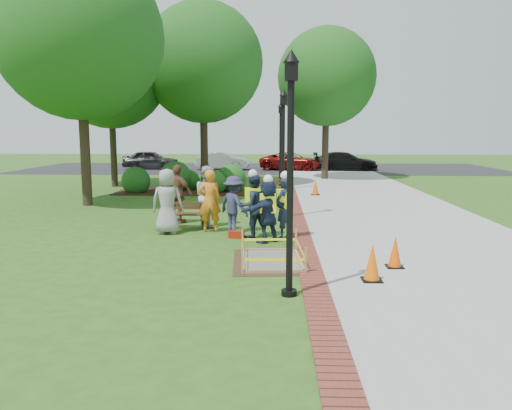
{
  "coord_description": "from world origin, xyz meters",
  "views": [
    {
      "loc": [
        0.99,
        -11.59,
        2.92
      ],
      "look_at": [
        0.5,
        1.2,
        1.0
      ],
      "focal_mm": 35.0,
      "sensor_mm": 36.0,
      "label": 1
    }
  ],
  "objects_px": {
    "cone_front": "(372,263)",
    "hivis_worker_c": "(253,204)",
    "hivis_worker_a": "(268,209)",
    "hivis_worker_b": "(285,205)",
    "bench_near": "(184,220)",
    "lamp_near": "(290,156)",
    "wet_concrete_pad": "(271,252)"
  },
  "relations": [
    {
      "from": "bench_near",
      "to": "lamp_near",
      "type": "height_order",
      "value": "lamp_near"
    },
    {
      "from": "hivis_worker_a",
      "to": "hivis_worker_c",
      "type": "distance_m",
      "value": 0.74
    },
    {
      "from": "lamp_near",
      "to": "hivis_worker_a",
      "type": "relative_size",
      "value": 2.39
    },
    {
      "from": "bench_near",
      "to": "hivis_worker_a",
      "type": "xyz_separation_m",
      "value": [
        2.56,
        -1.73,
        0.64
      ]
    },
    {
      "from": "hivis_worker_b",
      "to": "hivis_worker_c",
      "type": "relative_size",
      "value": 0.98
    },
    {
      "from": "wet_concrete_pad",
      "to": "bench_near",
      "type": "distance_m",
      "value": 4.59
    },
    {
      "from": "cone_front",
      "to": "lamp_near",
      "type": "bearing_deg",
      "value": -151.63
    },
    {
      "from": "hivis_worker_c",
      "to": "cone_front",
      "type": "bearing_deg",
      "value": -58.12
    },
    {
      "from": "cone_front",
      "to": "hivis_worker_a",
      "type": "xyz_separation_m",
      "value": [
        -2.07,
        3.41,
        0.53
      ]
    },
    {
      "from": "lamp_near",
      "to": "hivis_worker_a",
      "type": "bearing_deg",
      "value": 95.84
    },
    {
      "from": "wet_concrete_pad",
      "to": "lamp_near",
      "type": "xyz_separation_m",
      "value": [
        0.33,
        -2.29,
        2.25
      ]
    },
    {
      "from": "hivis_worker_b",
      "to": "lamp_near",
      "type": "bearing_deg",
      "value": -90.1
    },
    {
      "from": "hivis_worker_c",
      "to": "hivis_worker_a",
      "type": "bearing_deg",
      "value": -55.04
    },
    {
      "from": "lamp_near",
      "to": "hivis_worker_c",
      "type": "relative_size",
      "value": 2.27
    },
    {
      "from": "cone_front",
      "to": "hivis_worker_c",
      "type": "bearing_deg",
      "value": 121.88
    },
    {
      "from": "bench_near",
      "to": "lamp_near",
      "type": "bearing_deg",
      "value": -63.55
    },
    {
      "from": "hivis_worker_a",
      "to": "wet_concrete_pad",
      "type": "bearing_deg",
      "value": -86.94
    },
    {
      "from": "hivis_worker_a",
      "to": "hivis_worker_c",
      "type": "height_order",
      "value": "hivis_worker_c"
    },
    {
      "from": "bench_near",
      "to": "hivis_worker_c",
      "type": "relative_size",
      "value": 0.78
    },
    {
      "from": "wet_concrete_pad",
      "to": "hivis_worker_b",
      "type": "xyz_separation_m",
      "value": [
        0.34,
        2.49,
        0.68
      ]
    },
    {
      "from": "cone_front",
      "to": "hivis_worker_b",
      "type": "xyz_separation_m",
      "value": [
        -1.63,
        3.89,
        0.55
      ]
    },
    {
      "from": "cone_front",
      "to": "hivis_worker_a",
      "type": "height_order",
      "value": "hivis_worker_a"
    },
    {
      "from": "cone_front",
      "to": "lamp_near",
      "type": "xyz_separation_m",
      "value": [
        -1.63,
        -0.88,
        2.12
      ]
    },
    {
      "from": "wet_concrete_pad",
      "to": "hivis_worker_a",
      "type": "height_order",
      "value": "hivis_worker_a"
    },
    {
      "from": "lamp_near",
      "to": "bench_near",
      "type": "bearing_deg",
      "value": 116.45
    },
    {
      "from": "hivis_worker_a",
      "to": "hivis_worker_b",
      "type": "bearing_deg",
      "value": 47.41
    },
    {
      "from": "cone_front",
      "to": "hivis_worker_a",
      "type": "distance_m",
      "value": 4.02
    },
    {
      "from": "hivis_worker_c",
      "to": "lamp_near",
      "type": "bearing_deg",
      "value": -80.0
    },
    {
      "from": "bench_near",
      "to": "lamp_near",
      "type": "distance_m",
      "value": 7.09
    },
    {
      "from": "bench_near",
      "to": "hivis_worker_a",
      "type": "height_order",
      "value": "hivis_worker_a"
    },
    {
      "from": "lamp_near",
      "to": "hivis_worker_a",
      "type": "height_order",
      "value": "lamp_near"
    },
    {
      "from": "wet_concrete_pad",
      "to": "bench_near",
      "type": "bearing_deg",
      "value": 125.51
    }
  ]
}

